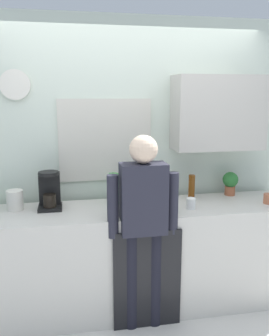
{
  "coord_description": "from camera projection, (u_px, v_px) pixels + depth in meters",
  "views": [
    {
      "loc": [
        -0.56,
        -2.63,
        1.9
      ],
      "look_at": [
        -0.02,
        0.25,
        1.3
      ],
      "focal_mm": 38.27,
      "sensor_mm": 36.0,
      "label": 1
    }
  ],
  "objects": [
    {
      "name": "bottle_clear_soda",
      "position": [
        114.0,
        189.0,
        3.2
      ],
      "size": [
        0.09,
        0.09,
        0.28
      ],
      "primitive_type": "cylinder",
      "color": "#2D8C33",
      "rests_on": "kitchen_counter"
    },
    {
      "name": "kitchen_counter",
      "position": [
        136.0,
        257.0,
        3.21
      ],
      "size": [
        2.96,
        0.64,
        0.93
      ],
      "primitive_type": "cube",
      "color": "beige",
      "rests_on": "ground_plane"
    },
    {
      "name": "coffee_maker",
      "position": [
        50.0,
        192.0,
        3.07
      ],
      "size": [
        0.2,
        0.2,
        0.33
      ],
      "color": "black",
      "rests_on": "kitchen_counter"
    },
    {
      "name": "cup_terracotta_mug",
      "position": [
        268.0,
        199.0,
        3.22
      ],
      "size": [
        0.08,
        0.08,
        0.09
      ],
      "primitive_type": "cylinder",
      "color": "#B26647",
      "rests_on": "kitchen_counter"
    },
    {
      "name": "dishwasher_panel",
      "position": [
        147.0,
        280.0,
        2.91
      ],
      "size": [
        0.56,
        0.02,
        0.84
      ],
      "primitive_type": "cube",
      "color": "black",
      "rests_on": "ground_plane"
    },
    {
      "name": "back_wall_assembly",
      "position": [
        138.0,
        151.0,
        3.43
      ],
      "size": [
        4.56,
        0.42,
        2.6
      ],
      "color": "silver",
      "rests_on": "ground_plane"
    },
    {
      "name": "storage_canister",
      "position": [
        15.0,
        200.0,
        3.04
      ],
      "size": [
        0.14,
        0.14,
        0.17
      ],
      "primitive_type": "cylinder",
      "color": "silver",
      "rests_on": "kitchen_counter"
    },
    {
      "name": "ground_plane",
      "position": [
        143.0,
        324.0,
        3.02
      ],
      "size": [
        8.0,
        8.0,
        0.0
      ],
      "primitive_type": "plane",
      "color": "silver"
    },
    {
      "name": "bottle_dark_sauce",
      "position": [
        128.0,
        207.0,
        2.85
      ],
      "size": [
        0.06,
        0.06,
        0.18
      ],
      "primitive_type": "cylinder",
      "color": "black",
      "rests_on": "kitchen_counter"
    },
    {
      "name": "person_at_sink",
      "position": [
        143.0,
        217.0,
        2.82
      ],
      "size": [
        0.57,
        0.22,
        1.6
      ],
      "rotation": [
        0.0,
        0.0,
        -0.11
      ],
      "color": "black",
      "rests_on": "ground_plane"
    },
    {
      "name": "potted_plant",
      "position": [
        230.0,
        182.0,
        3.48
      ],
      "size": [
        0.15,
        0.15,
        0.23
      ],
      "color": "#9E5638",
      "rests_on": "kitchen_counter"
    },
    {
      "name": "mixing_bowl",
      "position": [
        135.0,
        198.0,
        3.27
      ],
      "size": [
        0.22,
        0.22,
        0.08
      ],
      "primitive_type": "cylinder",
      "color": "#4C72A5",
      "rests_on": "kitchen_counter"
    },
    {
      "name": "bottle_amber_beer",
      "position": [
        192.0,
        187.0,
        3.36
      ],
      "size": [
        0.06,
        0.06,
        0.23
      ],
      "primitive_type": "cylinder",
      "color": "brown",
      "rests_on": "kitchen_counter"
    },
    {
      "name": "cup_white_mug",
      "position": [
        191.0,
        203.0,
        3.08
      ],
      "size": [
        0.08,
        0.08,
        0.1
      ],
      "primitive_type": "cylinder",
      "color": "white",
      "rests_on": "kitchen_counter"
    }
  ]
}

